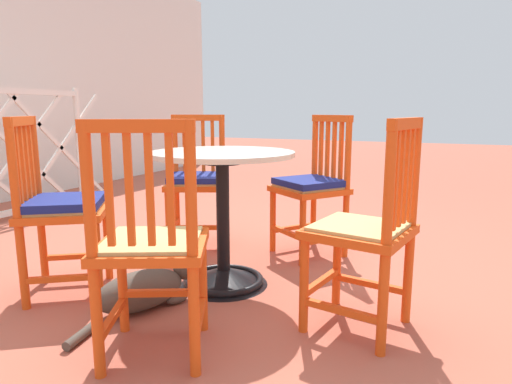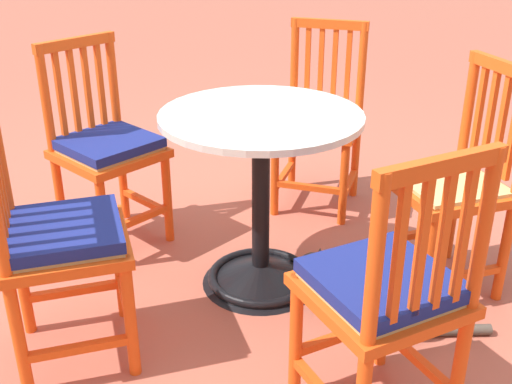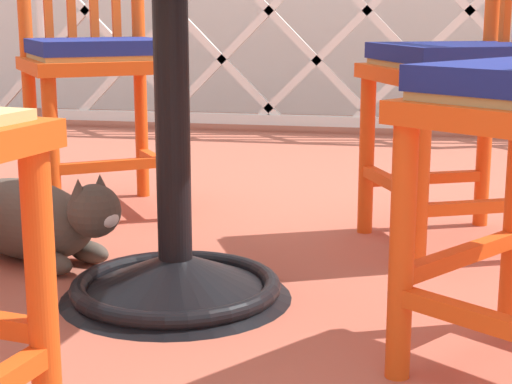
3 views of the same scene
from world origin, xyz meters
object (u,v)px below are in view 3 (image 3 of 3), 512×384
object	(u,v)px
orange_chair_facing_out	(468,68)
tabby_cat	(33,221)
cafe_table	(173,163)
orange_chair_near_fence	(96,59)

from	to	relation	value
orange_chair_facing_out	tabby_cat	xyz separation A→B (m)	(-1.00, -0.33, -0.35)
cafe_table	orange_chair_near_fence	xyz separation A→B (m)	(-0.44, 0.70, 0.16)
cafe_table	tabby_cat	size ratio (longest dim) A/B	1.04
orange_chair_facing_out	orange_chair_near_fence	size ratio (longest dim) A/B	1.00
orange_chair_near_fence	tabby_cat	bearing A→B (deg)	-86.78
orange_chair_near_fence	tabby_cat	size ratio (longest dim) A/B	1.25
cafe_table	orange_chair_facing_out	size ratio (longest dim) A/B	0.83
cafe_table	orange_chair_facing_out	xyz separation A→B (m)	(0.59, 0.53, 0.16)
orange_chair_facing_out	orange_chair_near_fence	xyz separation A→B (m)	(-1.03, 0.17, 0.00)
cafe_table	tabby_cat	bearing A→B (deg)	154.61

